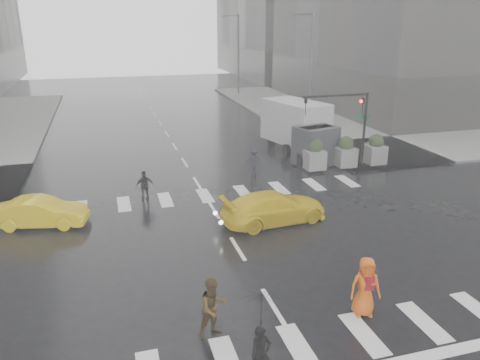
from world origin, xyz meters
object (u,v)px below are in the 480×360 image
object	(u,v)px
pedestrian_orange	(365,286)
box_truck	(300,128)
taxi_mid	(41,212)
pedestrian_brown	(213,307)
traffic_signal_pole	(350,115)

from	to	relation	value
pedestrian_orange	box_truck	distance (m)	17.39
taxi_mid	box_truck	distance (m)	16.63
pedestrian_orange	taxi_mid	world-z (taller)	pedestrian_orange
pedestrian_brown	pedestrian_orange	distance (m)	4.57
pedestrian_orange	taxi_mid	size ratio (longest dim) A/B	0.49
pedestrian_orange	box_truck	world-z (taller)	box_truck
traffic_signal_pole	pedestrian_orange	bearing A→B (deg)	-116.44
pedestrian_brown	taxi_mid	world-z (taller)	pedestrian_brown
traffic_signal_pole	box_truck	distance (m)	4.06
pedestrian_brown	pedestrian_orange	xyz separation A→B (m)	(4.56, -0.30, 0.05)
traffic_signal_pole	pedestrian_orange	distance (m)	14.84
taxi_mid	traffic_signal_pole	bearing A→B (deg)	-65.36
pedestrian_brown	box_truck	bearing A→B (deg)	42.65
traffic_signal_pole	box_truck	bearing A→B (deg)	113.32
traffic_signal_pole	taxi_mid	world-z (taller)	traffic_signal_pole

